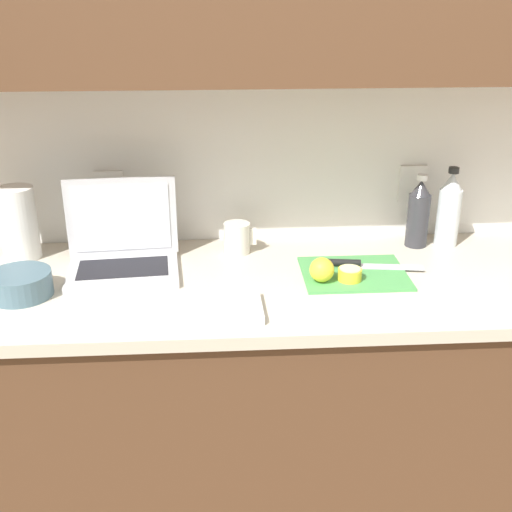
# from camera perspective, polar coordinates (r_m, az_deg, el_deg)

# --- Properties ---
(ground_plane) EXTENTS (12.00, 12.00, 0.00)m
(ground_plane) POSITION_cam_1_polar(r_m,az_deg,el_deg) (2.39, 8.50, -21.47)
(ground_plane) COLOR #847056
(ground_plane) RESTS_ON ground
(wall_back) EXTENTS (5.20, 0.38, 2.60)m
(wall_back) POSITION_cam_1_polar(r_m,az_deg,el_deg) (1.97, 9.70, 19.51)
(wall_back) COLOR white
(wall_back) RESTS_ON ground_plane
(counter_unit) EXTENTS (2.37, 0.65, 0.89)m
(counter_unit) POSITION_cam_1_polar(r_m,az_deg,el_deg) (2.11, 9.78, -12.51)
(counter_unit) COLOR brown
(counter_unit) RESTS_ON ground_plane
(laptop) EXTENTS (0.34, 0.27, 0.26)m
(laptop) POSITION_cam_1_polar(r_m,az_deg,el_deg) (1.93, -11.76, 0.62)
(laptop) COLOR silver
(laptop) RESTS_ON counter_unit
(cutting_board) EXTENTS (0.30, 0.25, 0.01)m
(cutting_board) POSITION_cam_1_polar(r_m,az_deg,el_deg) (1.89, 8.70, -1.54)
(cutting_board) COLOR #4C9E51
(cutting_board) RESTS_ON counter_unit
(knife) EXTENTS (0.30, 0.07, 0.02)m
(knife) POSITION_cam_1_polar(r_m,az_deg,el_deg) (1.92, 8.85, -0.70)
(knife) COLOR silver
(knife) RESTS_ON cutting_board
(lemon_half_cut) EXTENTS (0.07, 0.07, 0.04)m
(lemon_half_cut) POSITION_cam_1_polar(r_m,az_deg,el_deg) (1.83, 8.34, -1.60)
(lemon_half_cut) COLOR yellow
(lemon_half_cut) RESTS_ON cutting_board
(lemon_whole_beside) EXTENTS (0.07, 0.07, 0.07)m
(lemon_whole_beside) POSITION_cam_1_polar(r_m,az_deg,el_deg) (1.81, 5.87, -1.22)
(lemon_whole_beside) COLOR yellow
(lemon_whole_beside) RESTS_ON cutting_board
(bottle_green_soda) EXTENTS (0.07, 0.07, 0.26)m
(bottle_green_soda) POSITION_cam_1_polar(r_m,az_deg,el_deg) (2.14, 16.78, 3.92)
(bottle_green_soda) COLOR silver
(bottle_green_soda) RESTS_ON counter_unit
(bottle_oil_tall) EXTENTS (0.07, 0.07, 0.24)m
(bottle_oil_tall) POSITION_cam_1_polar(r_m,az_deg,el_deg) (2.11, 14.24, 3.65)
(bottle_oil_tall) COLOR #333338
(bottle_oil_tall) RESTS_ON counter_unit
(measuring_cup) EXTENTS (0.10, 0.08, 0.10)m
(measuring_cup) POSITION_cam_1_polar(r_m,az_deg,el_deg) (2.01, -1.69, 1.62)
(measuring_cup) COLOR silver
(measuring_cup) RESTS_ON counter_unit
(bowl_white) EXTENTS (0.17, 0.17, 0.07)m
(bowl_white) POSITION_cam_1_polar(r_m,az_deg,el_deg) (1.85, -20.21, -2.37)
(bowl_white) COLOR slate
(bowl_white) RESTS_ON counter_unit
(paper_towel_roll) EXTENTS (0.11, 0.11, 0.22)m
(paper_towel_roll) POSITION_cam_1_polar(r_m,az_deg,el_deg) (2.08, -20.37, 2.75)
(paper_towel_roll) COLOR white
(paper_towel_roll) RESTS_ON counter_unit
(dish_towel) EXTENTS (0.22, 0.17, 0.02)m
(dish_towel) POSITION_cam_1_polar(r_m,az_deg,el_deg) (1.66, -3.30, -4.66)
(dish_towel) COLOR white
(dish_towel) RESTS_ON counter_unit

